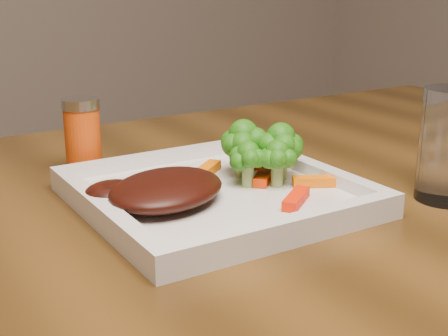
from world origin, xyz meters
TOP-DOWN VIEW (x-y plane):
  - plate at (-0.06, -0.14)m, footprint 0.27×0.27m
  - steak at (-0.12, -0.15)m, footprint 0.16×0.14m
  - broccoli_0 at (-0.01, -0.11)m, footprint 0.07×0.07m
  - broccoli_1 at (0.02, -0.14)m, footprint 0.07×0.07m
  - broccoli_2 at (0.00, -0.16)m, footprint 0.06×0.06m
  - broccoli_3 at (-0.02, -0.15)m, footprint 0.05×0.05m
  - carrot_0 at (-0.01, -0.22)m, footprint 0.05×0.04m
  - carrot_1 at (0.04, -0.19)m, footprint 0.05×0.04m
  - carrot_3 at (0.03, -0.10)m, footprint 0.07×0.03m
  - carrot_4 at (-0.04, -0.09)m, footprint 0.05×0.04m
  - carrot_6 at (0.00, -0.14)m, footprint 0.05×0.05m
  - spice_shaker at (-0.15, 0.03)m, footprint 0.05×0.05m

SIDE VIEW (x-z plane):
  - plate at x=-0.06m, z-range 0.75..0.76m
  - carrot_0 at x=-0.01m, z-range 0.76..0.77m
  - carrot_1 at x=0.04m, z-range 0.76..0.77m
  - carrot_3 at x=0.03m, z-range 0.76..0.77m
  - carrot_4 at x=-0.04m, z-range 0.76..0.77m
  - carrot_6 at x=0.00m, z-range 0.76..0.77m
  - steak at x=-0.12m, z-range 0.76..0.79m
  - broccoli_2 at x=0.00m, z-range 0.76..0.82m
  - broccoli_3 at x=-0.02m, z-range 0.76..0.82m
  - broccoli_1 at x=0.02m, z-range 0.76..0.83m
  - spice_shaker at x=-0.15m, z-range 0.75..0.84m
  - broccoli_0 at x=-0.01m, z-range 0.76..0.83m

